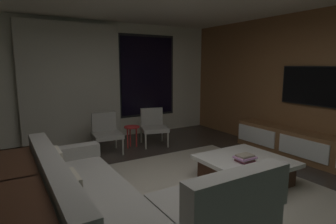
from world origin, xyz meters
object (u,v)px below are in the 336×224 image
coffee_table (245,170)px  mounted_tv (313,86)px  media_console (312,149)px  accent_chair_by_curtain (106,131)px  accent_chair_near_window (153,125)px  book_stack_on_coffee_table (245,158)px  side_stool (132,130)px  sectional_couch (120,206)px  console_table_behind_couch (19,213)px

coffee_table → mounted_tv: bearing=5.4°
coffee_table → media_console: 1.65m
accent_chair_by_curtain → coffee_table: bearing=-62.7°
mounted_tv → accent_chair_near_window: bearing=131.3°
book_stack_on_coffee_table → accent_chair_by_curtain: bearing=114.8°
accent_chair_near_window → accent_chair_by_curtain: bearing=-179.2°
accent_chair_near_window → accent_chair_by_curtain: same height
coffee_table → accent_chair_by_curtain: accent_chair_by_curtain is taller
media_console → coffee_table: bearing=179.1°
accent_chair_by_curtain → side_stool: accent_chair_by_curtain is taller
sectional_couch → accent_chair_near_window: (1.85, 2.71, 0.14)m
media_console → console_table_behind_couch: size_ratio=1.48×
console_table_behind_couch → mounted_tv: bearing=3.2°
console_table_behind_couch → coffee_table: bearing=1.8°
sectional_couch → mounted_tv: size_ratio=2.03×
accent_chair_by_curtain → mounted_tv: bearing=-36.5°
coffee_table → side_stool: bearing=106.2°
accent_chair_near_window → media_console: accent_chair_near_window is taller
sectional_couch → side_stool: (1.33, 2.71, 0.08)m
coffee_table → accent_chair_by_curtain: bearing=117.3°
accent_chair_by_curtain → media_console: 3.86m
accent_chair_near_window → accent_chair_by_curtain: 1.07m
sectional_couch → accent_chair_by_curtain: size_ratio=3.21×
book_stack_on_coffee_table → accent_chair_by_curtain: accent_chair_by_curtain is taller
coffee_table → accent_chair_near_window: 2.51m
side_stool → console_table_behind_couch: size_ratio=0.22×
sectional_couch → accent_chair_near_window: bearing=55.8°
sectional_couch → mounted_tv: bearing=5.8°
media_console → accent_chair_by_curtain: bearing=139.5°
coffee_table → media_console: (1.65, -0.02, 0.06)m
side_stool → mounted_tv: (2.55, -2.31, 0.98)m
side_stool → coffee_table: bearing=-73.8°
media_console → mounted_tv: mounted_tv is taller
coffee_table → console_table_behind_couch: console_table_behind_couch is taller
accent_chair_near_window → media_console: size_ratio=0.25×
book_stack_on_coffee_table → accent_chair_near_window: 2.57m
side_stool → mounted_tv: 3.58m
accent_chair_near_window → coffee_table: bearing=-85.3°
mounted_tv → console_table_behind_couch: mounted_tv is taller
sectional_couch → side_stool: size_ratio=5.43×
sectional_couch → media_console: 3.70m
media_console → mounted_tv: size_ratio=2.52×
sectional_couch → book_stack_on_coffee_table: 1.96m
book_stack_on_coffee_table → side_stool: size_ratio=0.61×
accent_chair_by_curtain → console_table_behind_couch: (-1.68, -2.57, -0.02)m
coffee_table → side_stool: side_stool is taller
sectional_couch → book_stack_on_coffee_table: (1.95, 0.14, 0.12)m
coffee_table → mounted_tv: mounted_tv is taller
book_stack_on_coffee_table → accent_chair_near_window: (-0.11, 2.57, 0.02)m
coffee_table → accent_chair_near_window: accent_chair_near_window is taller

